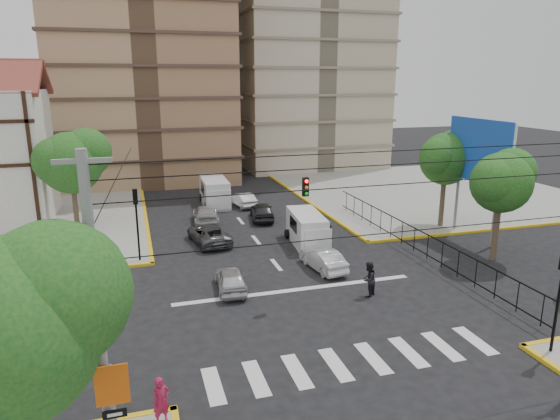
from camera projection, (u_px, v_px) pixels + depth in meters
name	position (u px, v px, depth m)	size (l,w,h in m)	color
ground	(304.00, 299.00, 25.20)	(160.00, 160.00, 0.00)	black
sidewalk_ne	(428.00, 191.00, 49.27)	(26.00, 26.00, 0.15)	gray
crosswalk_stripes	(354.00, 361.00, 19.65)	(12.00, 2.40, 0.01)	silver
stop_line	(296.00, 290.00, 26.31)	(13.00, 0.40, 0.01)	silver
park_fence	(413.00, 253.00, 31.87)	(0.10, 22.50, 1.66)	black
billboard	(479.00, 153.00, 33.25)	(0.36, 6.20, 8.10)	slate
tree_sw_near	(7.00, 324.00, 11.58)	(5.63, 4.60, 7.57)	#473828
tree_park_a	(503.00, 180.00, 29.43)	(4.41, 3.60, 6.83)	#473828
tree_park_c	(447.00, 156.00, 36.11)	(4.65, 3.80, 7.25)	#473828
tree_tudor	(72.00, 160.00, 35.39)	(5.39, 4.40, 7.43)	#473828
traffic_light_nw	(136.00, 213.00, 29.46)	(0.28, 0.22, 4.40)	black
traffic_light_hanging	(321.00, 194.00, 21.82)	(18.00, 9.12, 0.92)	black
utility_pole_sw	(98.00, 314.00, 13.15)	(1.40, 0.28, 9.00)	slate
district_sign	(113.00, 395.00, 13.57)	(0.90, 0.12, 3.20)	slate
van_right_lane	(308.00, 230.00, 33.20)	(2.28, 4.86, 2.12)	silver
van_left_lane	(215.00, 193.00, 43.45)	(2.20, 5.29, 2.36)	silver
car_silver_front_left	(231.00, 279.00, 26.14)	(1.45, 3.60, 1.23)	silver
car_white_front_right	(323.00, 260.00, 28.94)	(1.32, 3.78, 1.25)	silver
car_grey_mid_left	(209.00, 234.00, 33.64)	(2.11, 4.58, 1.27)	#4E5055
car_silver_rear_left	(206.00, 214.00, 38.46)	(1.84, 4.53, 1.31)	silver
car_darkgrey_mid_right	(262.00, 211.00, 39.21)	(1.66, 4.12, 1.41)	#252427
car_white_rear_right	(243.00, 199.00, 43.42)	(1.29, 3.69, 1.22)	white
pedestrian_sw_corner	(161.00, 401.00, 15.72)	(0.58, 0.38, 1.60)	#A51941
pedestrian_crosswalk	(369.00, 279.00, 25.34)	(0.89, 0.70, 1.84)	black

